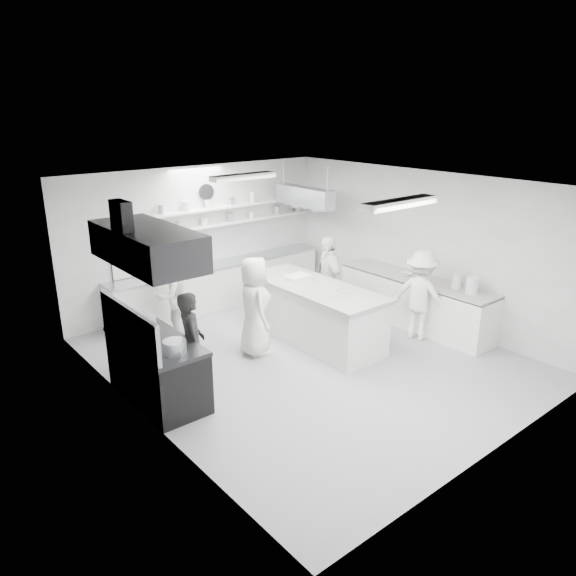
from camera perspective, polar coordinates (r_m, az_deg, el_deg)
floor at (r=9.52m, az=2.04°, el=-7.40°), size 6.00×7.00×0.02m
ceiling at (r=8.63m, az=2.27°, el=10.92°), size 6.00×7.00×0.02m
wall_back at (r=11.71m, az=-9.33°, el=5.24°), size 6.00×0.04×3.00m
wall_front at (r=6.92m, az=21.85°, el=-5.48°), size 6.00×0.04×3.00m
wall_left at (r=7.42m, az=-15.49°, el=-3.14°), size 0.04×7.00×3.00m
wall_right at (r=11.11m, az=13.84°, el=4.22°), size 0.04×7.00×3.00m
stove at (r=8.33m, az=-13.51°, el=-8.43°), size 0.80×1.80×0.90m
exhaust_hood at (r=7.67m, az=-14.58°, el=4.33°), size 0.85×2.00×0.50m
back_counter at (r=11.89m, az=-7.10°, el=0.35°), size 5.00×0.60×0.92m
shelf_lower at (r=11.91m, az=-6.16°, el=6.84°), size 4.20×0.26×0.04m
shelf_upper at (r=11.84m, az=-6.22°, el=8.50°), size 4.20×0.26×0.04m
pass_through_window at (r=11.13m, az=-15.04°, el=3.88°), size 1.30×0.04×1.00m
wall_clock at (r=11.60m, az=-8.62°, el=9.94°), size 0.32×0.05×0.32m
right_counter at (r=11.02m, az=13.15°, el=-1.45°), size 0.74×3.30×0.94m
pot_rack at (r=11.82m, az=1.73°, el=9.56°), size 0.30×1.60×0.40m
light_fixture_front at (r=7.41m, az=11.66°, el=8.72°), size 1.30×0.25×0.10m
light_fixture_rear at (r=10.04m, az=-4.72°, el=11.57°), size 1.30×0.25×0.10m
prep_island at (r=10.03m, az=2.78°, el=-2.77°), size 1.04×2.77×1.02m
stove_pot at (r=8.40m, az=-14.97°, el=-3.87°), size 0.40×0.40×0.26m
cook_stove at (r=8.19m, az=-10.05°, el=-5.84°), size 0.57×0.69×1.63m
cook_back at (r=10.46m, az=-12.03°, el=-0.82°), size 0.82×0.69×1.51m
cook_island_left at (r=9.39m, az=-3.53°, el=-1.93°), size 0.80×0.99×1.75m
cook_island_right at (r=10.78m, az=4.22°, el=0.86°), size 0.75×1.12×1.77m
cook_right at (r=10.28m, az=13.75°, el=-0.75°), size 0.89×1.22×1.69m
bowl_island_a at (r=9.56m, az=5.82°, el=-0.50°), size 0.26×0.26×0.06m
bowl_island_b at (r=10.18m, az=-0.51°, el=0.81°), size 0.24×0.24×0.06m
bowl_right at (r=11.02m, az=12.18°, el=1.37°), size 0.29×0.29×0.07m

